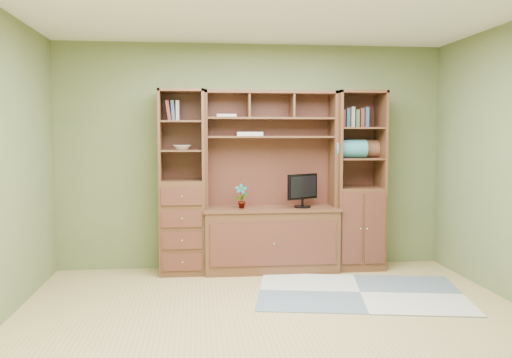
{
  "coord_description": "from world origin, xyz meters",
  "views": [
    {
      "loc": [
        -0.64,
        -4.31,
        1.54
      ],
      "look_at": [
        -0.04,
        1.2,
        1.1
      ],
      "focal_mm": 38.0,
      "sensor_mm": 36.0,
      "label": 1
    }
  ],
  "objects": [
    {
      "name": "blanket_teal",
      "position": [
        1.1,
        1.73,
        1.39
      ],
      "size": [
        0.36,
        0.21,
        0.21
      ],
      "primitive_type": "cube",
      "color": "#2E7579",
      "rests_on": "right_tower"
    },
    {
      "name": "rug",
      "position": [
        0.94,
        0.76,
        0.01
      ],
      "size": [
        2.19,
        1.66,
        0.01
      ],
      "primitive_type": "cube",
      "rotation": [
        0.0,
        0.0,
        -0.18
      ],
      "color": "gray",
      "rests_on": "ground"
    },
    {
      "name": "monitor",
      "position": [
        0.54,
        1.7,
        0.99
      ],
      "size": [
        0.47,
        0.39,
        0.53
      ],
      "primitive_type": "cube",
      "rotation": [
        0.0,
        0.0,
        0.55
      ],
      "color": "black",
      "rests_on": "center_hutch"
    },
    {
      "name": "magazines",
      "position": [
        -0.05,
        1.82,
        1.56
      ],
      "size": [
        0.29,
        0.21,
        0.04
      ],
      "primitive_type": "cube",
      "color": "beige",
      "rests_on": "center_hutch"
    },
    {
      "name": "bowl",
      "position": [
        -0.81,
        1.77,
        1.41
      ],
      "size": [
        0.2,
        0.2,
        0.05
      ],
      "primitive_type": "imported",
      "color": "beige",
      "rests_on": "left_tower"
    },
    {
      "name": "room",
      "position": [
        0.0,
        0.0,
        1.3
      ],
      "size": [
        4.6,
        4.1,
        2.64
      ],
      "color": "tan",
      "rests_on": "ground"
    },
    {
      "name": "right_tower",
      "position": [
        1.21,
        1.77,
        1.02
      ],
      "size": [
        0.55,
        0.45,
        2.05
      ],
      "primitive_type": "cube",
      "color": "#4F2D1B",
      "rests_on": "ground"
    },
    {
      "name": "left_tower",
      "position": [
        -0.81,
        1.77,
        1.02
      ],
      "size": [
        0.5,
        0.45,
        2.05
      ],
      "primitive_type": "cube",
      "color": "#4F2D1B",
      "rests_on": "ground"
    },
    {
      "name": "center_hutch",
      "position": [
        0.19,
        1.73,
        1.02
      ],
      "size": [
        1.54,
        0.53,
        2.05
      ],
      "primitive_type": "cube",
      "color": "#4F2D1B",
      "rests_on": "ground"
    },
    {
      "name": "blanket_red",
      "position": [
        1.31,
        1.85,
        1.39
      ],
      "size": [
        0.38,
        0.21,
        0.21
      ],
      "primitive_type": "cube",
      "color": "brown",
      "rests_on": "right_tower"
    },
    {
      "name": "orchid",
      "position": [
        -0.16,
        1.7,
        0.87
      ],
      "size": [
        0.15,
        0.1,
        0.28
      ],
      "primitive_type": "imported",
      "color": "#9D5F35",
      "rests_on": "center_hutch"
    }
  ]
}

